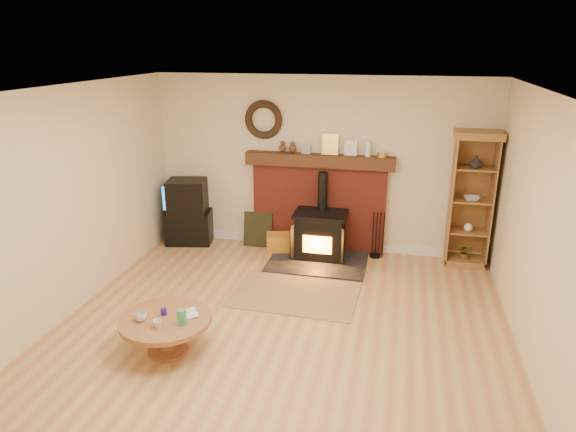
% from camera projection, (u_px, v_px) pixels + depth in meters
% --- Properties ---
extents(ground, '(5.50, 5.50, 0.00)m').
position_uv_depth(ground, '(277.00, 340.00, 5.51)').
color(ground, '#B87C4C').
rests_on(ground, ground).
extents(room_shell, '(5.02, 5.52, 2.61)m').
position_uv_depth(room_shell, '(276.00, 183.00, 5.05)').
color(room_shell, beige).
rests_on(room_shell, ground).
extents(chimney_breast, '(2.20, 0.22, 1.78)m').
position_uv_depth(chimney_breast, '(319.00, 198.00, 7.72)').
color(chimney_breast, maroon).
rests_on(chimney_breast, ground).
extents(wood_stove, '(1.40, 1.00, 1.26)m').
position_uv_depth(wood_stove, '(320.00, 237.00, 7.48)').
color(wood_stove, black).
rests_on(wood_stove, ground).
extents(area_rug, '(1.60, 1.13, 0.01)m').
position_uv_depth(area_rug, '(295.00, 294.00, 6.50)').
color(area_rug, brown).
rests_on(area_rug, ground).
extents(tv_unit, '(0.78, 0.61, 1.02)m').
position_uv_depth(tv_unit, '(188.00, 213.00, 8.05)').
color(tv_unit, black).
rests_on(tv_unit, ground).
extents(curio_cabinet, '(0.62, 0.44, 1.92)m').
position_uv_depth(curio_cabinet, '(471.00, 200.00, 7.11)').
color(curio_cabinet, olive).
rests_on(curio_cabinet, ground).
extents(firelog_box, '(0.51, 0.39, 0.28)m').
position_uv_depth(firelog_box, '(282.00, 243.00, 7.79)').
color(firelog_box, yellow).
rests_on(firelog_box, ground).
extents(leaning_painting, '(0.45, 0.12, 0.54)m').
position_uv_depth(leaning_painting, '(258.00, 229.00, 7.97)').
color(leaning_painting, black).
rests_on(leaning_painting, ground).
extents(fire_tools, '(0.19, 0.16, 0.70)m').
position_uv_depth(fire_tools, '(376.00, 247.00, 7.58)').
color(fire_tools, black).
rests_on(fire_tools, ground).
extents(coffee_table, '(0.93, 0.93, 0.56)m').
position_uv_depth(coffee_table, '(166.00, 324.00, 5.19)').
color(coffee_table, brown).
rests_on(coffee_table, ground).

